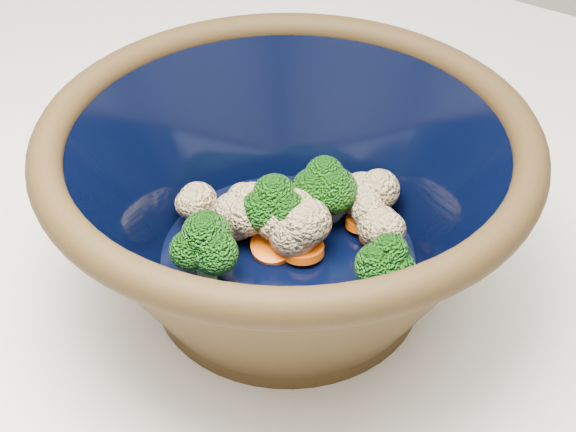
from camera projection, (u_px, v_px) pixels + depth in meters
mixing_bowl at (288, 200)px, 0.52m from camera, size 0.39×0.39×0.14m
vegetable_pile at (292, 217)px, 0.54m from camera, size 0.18×0.15×0.05m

